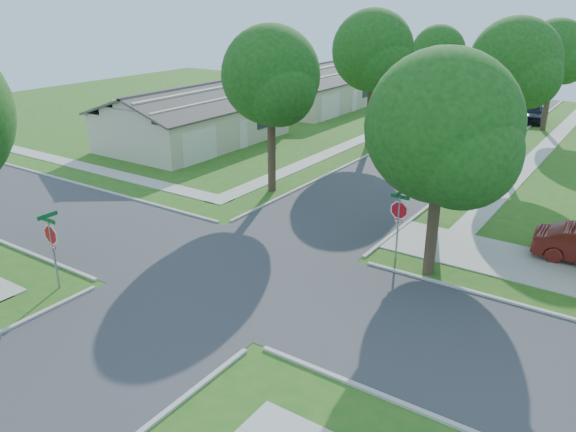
% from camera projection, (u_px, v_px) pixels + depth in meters
% --- Properties ---
extents(ground, '(100.00, 100.00, 0.00)m').
position_uv_depth(ground, '(236.00, 272.00, 22.18)').
color(ground, '#245D19').
rests_on(ground, ground).
extents(road_ns, '(7.00, 100.00, 0.02)m').
position_uv_depth(road_ns, '(236.00, 272.00, 22.18)').
color(road_ns, '#333335').
rests_on(road_ns, ground).
extents(sidewalk_ne, '(1.20, 40.00, 0.04)m').
position_uv_depth(sidewalk_ne, '(540.00, 153.00, 39.06)').
color(sidewalk_ne, '#9E9B91').
rests_on(sidewalk_ne, ground).
extents(sidewalk_nw, '(1.20, 40.00, 0.04)m').
position_uv_depth(sidewalk_nw, '(380.00, 131.00, 45.42)').
color(sidewalk_nw, '#9E9B91').
rests_on(sidewalk_nw, ground).
extents(driveway, '(8.80, 3.60, 0.05)m').
position_uv_depth(driveway, '(490.00, 256.00, 23.53)').
color(driveway, '#9E9B91').
rests_on(driveway, ground).
extents(stop_sign_sw, '(1.05, 0.80, 2.98)m').
position_uv_depth(stop_sign_sw, '(51.00, 238.00, 20.27)').
color(stop_sign_sw, gray).
rests_on(stop_sign_sw, ground).
extents(stop_sign_ne, '(1.05, 0.80, 2.98)m').
position_uv_depth(stop_sign_ne, '(399.00, 213.00, 22.62)').
color(stop_sign_ne, gray).
rests_on(stop_sign_ne, ground).
extents(tree_e_near, '(4.97, 4.80, 8.28)m').
position_uv_depth(tree_e_near, '(446.00, 107.00, 24.60)').
color(tree_e_near, '#38281C').
rests_on(tree_e_near, ground).
extents(tree_e_mid, '(5.59, 5.40, 9.21)m').
position_uv_depth(tree_e_mid, '(515.00, 67.00, 33.64)').
color(tree_e_mid, '#38281C').
rests_on(tree_e_mid, ground).
extents(tree_e_far, '(5.17, 5.00, 8.72)m').
position_uv_depth(tree_e_far, '(556.00, 55.00, 43.78)').
color(tree_e_far, '#38281C').
rests_on(tree_e_far, ground).
extents(tree_w_near, '(5.38, 5.20, 8.97)m').
position_uv_depth(tree_w_near, '(272.00, 80.00, 29.33)').
color(tree_w_near, '#38281C').
rests_on(tree_w_near, ground).
extents(tree_w_mid, '(5.80, 5.60, 9.56)m').
position_uv_depth(tree_w_mid, '(374.00, 54.00, 38.46)').
color(tree_w_mid, '#38281C').
rests_on(tree_w_mid, ground).
extents(tree_w_far, '(4.76, 4.60, 8.04)m').
position_uv_depth(tree_w_far, '(439.00, 54.00, 48.85)').
color(tree_w_far, '#38281C').
rests_on(tree_w_far, ground).
extents(tree_ne_corner, '(5.80, 5.60, 8.66)m').
position_uv_depth(tree_ne_corner, '(444.00, 134.00, 20.08)').
color(tree_ne_corner, '#38281C').
rests_on(tree_ne_corner, ground).
extents(house_nw_near, '(8.42, 13.60, 4.23)m').
position_uv_depth(house_nw_near, '(195.00, 122.00, 41.54)').
color(house_nw_near, '#BEB596').
rests_on(house_nw_near, ground).
extents(house_nw_far, '(8.42, 13.60, 4.23)m').
position_uv_depth(house_nw_far, '(315.00, 92.00, 54.67)').
color(house_nw_far, '#BEB596').
rests_on(house_nw_far, ground).
extents(car_curb_east, '(2.43, 4.79, 1.56)m').
position_uv_depth(car_curb_east, '(532.00, 113.00, 48.68)').
color(car_curb_east, black).
rests_on(car_curb_east, ground).
extents(car_curb_west, '(2.26, 4.40, 1.22)m').
position_uv_depth(car_curb_west, '(460.00, 121.00, 46.41)').
color(car_curb_west, black).
rests_on(car_curb_west, ground).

